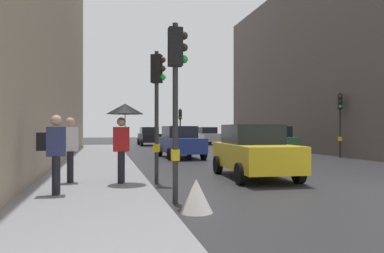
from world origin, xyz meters
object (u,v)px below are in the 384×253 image
traffic_light_near_left (176,79)px  traffic_light_far_median (180,121)px  car_blue_van (180,142)px  pedestrian_with_black_backpack (69,146)px  car_dark_suv (149,136)px  traffic_light_near_right (157,92)px  car_green_estate (272,141)px  warning_sign_triangle (196,196)px  traffic_light_mid_street (340,113)px  car_white_compact (206,136)px  car_yellow_taxi (254,151)px  pedestrian_with_grey_backpack (54,149)px  pedestrian_with_umbrella (124,121)px

traffic_light_near_left → traffic_light_far_median: size_ratio=1.17×
traffic_light_near_left → car_blue_van: traffic_light_near_left is taller
traffic_light_near_left → pedestrian_with_black_backpack: bearing=133.1°
car_dark_suv → traffic_light_near_right: bearing=-96.2°
car_dark_suv → car_blue_van: same height
traffic_light_near_left → car_green_estate: size_ratio=0.92×
traffic_light_near_right → warning_sign_triangle: 4.59m
traffic_light_mid_street → traffic_light_near_right: bearing=-147.6°
car_white_compact → car_blue_van: size_ratio=1.00×
traffic_light_near_left → car_yellow_taxi: (3.27, 3.48, -1.83)m
traffic_light_far_median → pedestrian_with_grey_backpack: bearing=-108.3°
traffic_light_far_median → car_blue_van: (-2.32, -11.41, -1.44)m
traffic_light_near_left → pedestrian_with_grey_backpack: size_ratio=2.22×
car_green_estate → pedestrian_with_black_backpack: size_ratio=2.42×
car_dark_suv → warning_sign_triangle: 28.61m
car_blue_van → traffic_light_near_left: bearing=-101.9°
car_green_estate → pedestrian_with_black_backpack: bearing=-136.8°
traffic_light_near_right → car_blue_van: (2.56, 9.16, -1.83)m
car_yellow_taxi → car_green_estate: 10.80m
pedestrian_with_black_backpack → car_green_estate: bearing=43.2°
traffic_light_far_median → car_white_compact: bearing=52.4°
car_yellow_taxi → pedestrian_with_grey_backpack: 6.47m
car_blue_van → traffic_light_far_median: bearing=78.5°
pedestrian_with_black_backpack → pedestrian_with_umbrella: bearing=-17.0°
traffic_light_mid_street → car_white_compact: bearing=98.3°
car_white_compact → car_blue_van: same height
traffic_light_near_left → pedestrian_with_grey_backpack: bearing=162.7°
pedestrian_with_grey_backpack → pedestrian_with_black_backpack: bearing=85.8°
pedestrian_with_black_backpack → traffic_light_near_left: bearing=-46.9°
car_white_compact → pedestrian_with_grey_backpack: size_ratio=2.42×
car_dark_suv → car_blue_van: (-0.10, -15.42, 0.00)m
car_green_estate → car_blue_van: same height
traffic_light_far_median → pedestrian_with_black_backpack: traffic_light_far_median is taller
traffic_light_near_left → traffic_light_far_median: traffic_light_near_left is taller
traffic_light_mid_street → traffic_light_far_median: traffic_light_mid_street is taller
traffic_light_near_left → traffic_light_mid_street: 15.11m
traffic_light_near_right → warning_sign_triangle: traffic_light_near_right is taller
car_yellow_taxi → traffic_light_mid_street: bearing=39.8°
traffic_light_near_left → car_white_compact: 29.64m
traffic_light_mid_street → pedestrian_with_black_backpack: size_ratio=2.05×
pedestrian_with_grey_backpack → car_yellow_taxi: bearing=24.3°
car_green_estate → car_blue_van: size_ratio=1.00×
car_blue_van → car_yellow_taxi: bearing=-85.3°
traffic_light_mid_street → traffic_light_far_median: (-6.35, 13.42, -0.18)m
car_green_estate → car_dark_suv: same height
traffic_light_near_right → car_dark_suv: size_ratio=0.93×
pedestrian_with_grey_backpack → pedestrian_with_black_backpack: same height
traffic_light_mid_street → car_dark_suv: (-8.58, 17.44, -1.63)m
car_green_estate → warning_sign_triangle: (-8.26, -13.89, -0.55)m
traffic_light_near_left → car_blue_van: size_ratio=0.91×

